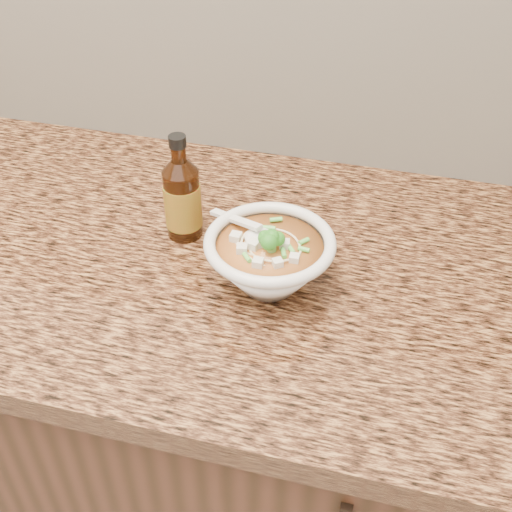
# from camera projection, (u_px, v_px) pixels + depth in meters

# --- Properties ---
(cabinet) EXTENTS (4.00, 0.65, 0.86)m
(cabinet) POSITION_uv_depth(u_px,v_px,m) (118.00, 404.00, 1.35)
(cabinet) COLOR black
(cabinet) RESTS_ON ground
(counter_slab) EXTENTS (4.00, 0.68, 0.04)m
(counter_slab) POSITION_uv_depth(u_px,v_px,m) (81.00, 235.00, 1.07)
(counter_slab) COLOR #A8723D
(counter_slab) RESTS_ON cabinet
(soup_bowl) EXTENTS (0.20, 0.19, 0.10)m
(soup_bowl) POSITION_uv_depth(u_px,v_px,m) (269.00, 260.00, 0.92)
(soup_bowl) COLOR white
(soup_bowl) RESTS_ON counter_slab
(hot_sauce_bottle) EXTENTS (0.07, 0.07, 0.18)m
(hot_sauce_bottle) POSITION_uv_depth(u_px,v_px,m) (182.00, 199.00, 0.99)
(hot_sauce_bottle) COLOR #3E1B08
(hot_sauce_bottle) RESTS_ON counter_slab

